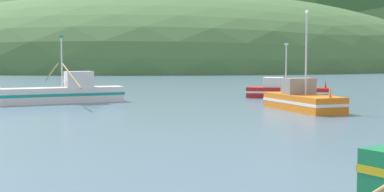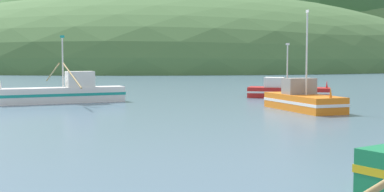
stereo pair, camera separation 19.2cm
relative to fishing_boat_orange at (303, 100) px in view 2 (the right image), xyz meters
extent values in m
ellipsoid|color=#47703D|center=(23.14, 160.36, -0.72)|extent=(208.89, 167.11, 54.50)
ellipsoid|color=#47703D|center=(110.58, 178.75, -0.72)|extent=(98.73, 78.98, 68.73)
ellipsoid|color=#386633|center=(-6.92, 148.77, -0.72)|extent=(106.64, 85.31, 57.66)
ellipsoid|color=#2D562D|center=(106.02, 182.78, -0.72)|extent=(93.75, 75.00, 93.39)
cube|color=orange|center=(0.01, -0.07, -0.16)|extent=(3.23, 7.49, 1.13)
cube|color=white|center=(0.01, -0.07, -0.10)|extent=(3.27, 7.56, 0.20)
cone|color=orange|center=(0.32, -3.40, 0.76)|extent=(0.22, 0.22, 0.70)
cube|color=gray|center=(-0.05, 0.56, 0.99)|extent=(2.32, 1.53, 1.16)
cylinder|color=silver|center=(0.04, -0.40, 3.31)|extent=(0.12, 0.12, 5.79)
cube|color=white|center=(0.04, -0.40, 6.32)|extent=(0.06, 0.36, 0.20)
cube|color=red|center=(4.00, 11.33, -0.23)|extent=(7.79, 5.73, 0.99)
cube|color=white|center=(4.00, 11.33, -0.18)|extent=(7.87, 5.79, 0.18)
cone|color=red|center=(7.06, 9.65, 0.62)|extent=(0.27, 0.27, 0.70)
cube|color=silver|center=(2.81, 11.99, 0.74)|extent=(2.53, 2.60, 0.94)
cylinder|color=silver|center=(3.86, 11.41, 2.25)|extent=(0.12, 0.12, 3.97)
cube|color=white|center=(3.86, 11.41, 4.36)|extent=(0.33, 0.20, 0.20)
cube|color=white|center=(-16.91, 10.40, -0.07)|extent=(10.64, 3.82, 1.31)
cube|color=teal|center=(-16.91, 10.40, 0.00)|extent=(10.75, 3.86, 0.24)
cone|color=white|center=(-21.64, 9.43, 0.94)|extent=(0.24, 0.24, 0.70)
cube|color=silver|center=(-15.39, 10.70, 1.25)|extent=(2.50, 1.94, 1.33)
cylinder|color=silver|center=(-16.78, 10.42, 2.64)|extent=(0.12, 0.12, 4.11)
cube|color=teal|center=(-16.78, 10.42, 4.82)|extent=(0.36, 0.10, 0.20)
cylinder|color=#997F4C|center=(-16.11, 6.49, 1.74)|extent=(1.36, 6.13, 1.81)
cylinder|color=#997F4C|center=(-17.70, 14.30, 1.74)|extent=(1.36, 6.13, 1.81)
camera|label=1|loc=(-16.84, -34.35, 3.00)|focal=48.79mm
camera|label=2|loc=(-16.65, -34.39, 3.00)|focal=48.79mm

